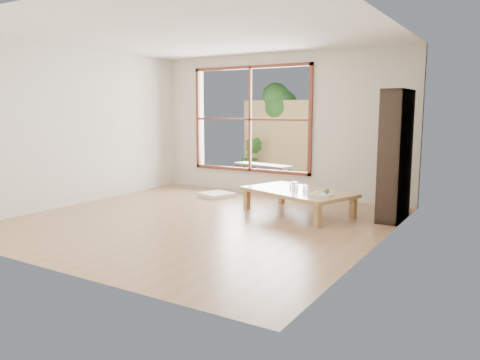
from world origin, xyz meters
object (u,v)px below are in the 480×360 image
object	(u,v)px
bookshelf	(395,156)
garden_bench	(263,167)
low_table	(298,193)
food_tray	(322,194)

from	to	relation	value
bookshelf	garden_bench	world-z (taller)	bookshelf
low_table	food_tray	distance (m)	0.52
low_table	garden_bench	xyz separation A→B (m)	(-1.80, 2.17, 0.06)
bookshelf	food_tray	bearing A→B (deg)	-145.82
bookshelf	garden_bench	distance (m)	3.66
garden_bench	food_tray	bearing A→B (deg)	-35.32
bookshelf	food_tray	size ratio (longest dim) A/B	5.90
food_tray	garden_bench	world-z (taller)	food_tray
bookshelf	garden_bench	size ratio (longest dim) A/B	1.37
garden_bench	low_table	bearing A→B (deg)	-39.29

